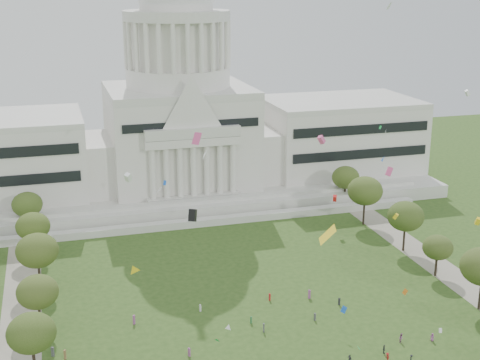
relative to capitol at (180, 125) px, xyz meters
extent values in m
cube|color=beige|center=(0.00, 1.41, -20.30)|extent=(160.00, 60.00, 4.00)
cube|color=beige|center=(0.00, -31.59, -21.30)|extent=(130.00, 3.00, 2.00)
cube|color=beige|center=(0.00, -23.59, -19.80)|extent=(140.00, 3.00, 5.00)
cube|color=silver|center=(55.00, 0.41, -7.30)|extent=(50.00, 34.00, 22.00)
cube|color=silver|center=(-27.00, -1.59, -10.30)|extent=(12.00, 26.00, 16.00)
cube|color=silver|center=(27.00, -1.59, -10.30)|extent=(12.00, 26.00, 16.00)
cube|color=silver|center=(0.00, 0.41, -4.30)|extent=(44.00, 38.00, 28.00)
cube|color=silver|center=(0.00, -19.59, -1.10)|extent=(28.00, 3.00, 2.40)
cube|color=black|center=(55.00, -16.79, -5.30)|extent=(46.00, 0.40, 11.00)
cylinder|color=silver|center=(0.00, 0.41, 15.10)|extent=(32.00, 32.00, 6.00)
cylinder|color=silver|center=(0.00, 0.41, 25.10)|extent=(28.00, 28.00, 14.00)
cylinder|color=beige|center=(0.00, 0.41, 33.60)|extent=(32.40, 32.40, 3.00)
cube|color=gray|center=(-48.00, -83.59, -22.28)|extent=(8.00, 160.00, 0.04)
cube|color=gray|center=(48.00, -83.59, -22.28)|extent=(8.00, 160.00, 0.04)
ellipsoid|color=#324917|center=(-45.04, -96.29, -13.77)|extent=(8.42, 8.42, 6.89)
cylinder|color=black|center=(44.17, -96.15, -19.19)|extent=(0.56, 0.56, 6.20)
cylinder|color=black|center=(-44.09, -79.67, -19.66)|extent=(0.56, 0.56, 5.27)
ellipsoid|color=#3D4C1D|center=(-44.09, -79.67, -14.07)|extent=(8.12, 8.12, 6.65)
cylinder|color=black|center=(44.40, -79.10, -20.02)|extent=(0.56, 0.56, 4.56)
ellipsoid|color=#37481B|center=(44.40, -79.10, -15.19)|extent=(7.01, 7.01, 5.74)
cylinder|color=black|center=(-44.08, -61.17, -19.28)|extent=(0.56, 0.56, 6.03)
ellipsoid|color=#3B4B1A|center=(-44.08, -61.17, -12.89)|extent=(9.29, 9.29, 7.60)
cylinder|color=black|center=(44.76, -63.55, -19.31)|extent=(0.56, 0.56, 5.97)
ellipsoid|color=#314718|center=(44.76, -63.55, -12.99)|extent=(9.19, 9.19, 7.52)
cylinder|color=black|center=(-45.22, -42.58, -19.59)|extent=(0.56, 0.56, 5.41)
ellipsoid|color=#3A4F18|center=(-45.22, -42.58, -13.86)|extent=(8.33, 8.33, 6.81)
cylinder|color=black|center=(43.49, -43.40, -19.11)|extent=(0.56, 0.56, 6.37)
ellipsoid|color=#3B501C|center=(43.49, -43.40, -12.35)|extent=(9.82, 9.82, 8.03)
cylinder|color=black|center=(-46.87, -24.45, -19.64)|extent=(0.56, 0.56, 5.32)
ellipsoid|color=#334D17|center=(-46.87, -24.45, -14.00)|extent=(8.19, 8.19, 6.70)
cylinder|color=black|center=(45.96, -25.46, -19.56)|extent=(0.56, 0.56, 5.47)
ellipsoid|color=#395019|center=(45.96, -25.46, -13.77)|extent=(8.42, 8.42, 6.89)
imported|color=#994C8C|center=(27.75, -104.88, -21.47)|extent=(0.92, 0.95, 1.64)
imported|color=#994C8C|center=(21.86, -103.60, -21.37)|extent=(1.04, 1.01, 1.85)
imported|color=#B21E1E|center=(16.17, -108.75, -21.47)|extent=(0.68, 1.13, 1.65)
imported|color=#4C4C51|center=(9.20, -107.64, -21.38)|extent=(0.86, 1.19, 1.83)
imported|color=#26262B|center=(20.13, -110.32, -21.56)|extent=(0.81, 1.07, 1.47)
imported|color=#4C4C51|center=(16.77, -106.32, -21.40)|extent=(0.82, 1.16, 1.79)
cube|color=#26262B|center=(16.81, -86.31, -21.51)|extent=(0.44, 0.29, 1.57)
cube|color=#994C8C|center=(-26.11, -82.46, -21.33)|extent=(0.55, 0.60, 1.93)
cube|color=silver|center=(-12.18, -80.93, -21.51)|extent=(0.38, 0.48, 1.56)
cube|color=#4C4C51|center=(-42.00, -90.36, -21.35)|extent=(0.59, 0.54, 1.89)
cube|color=#994C8C|center=(11.85, -81.70, -21.32)|extent=(0.61, 0.55, 1.95)
cube|color=#4C4C51|center=(9.28, -91.11, -21.51)|extent=(0.36, 0.47, 1.57)
cube|color=#33723F|center=(-3.49, -88.68, -21.56)|extent=(0.45, 0.45, 1.47)
cube|color=#4C4C51|center=(-2.12, -92.68, -21.38)|extent=(0.43, 0.55, 1.83)
cube|color=#B21E1E|center=(3.28, -80.25, -21.51)|extent=(0.32, 0.45, 1.57)
cube|color=#994C8C|center=(-17.97, -97.26, -21.46)|extent=(0.47, 0.52, 1.68)
cube|color=olive|center=(-39.87, -91.90, -21.38)|extent=(0.48, 0.57, 1.83)
camera|label=1|loc=(-38.97, -203.52, 43.97)|focal=50.00mm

